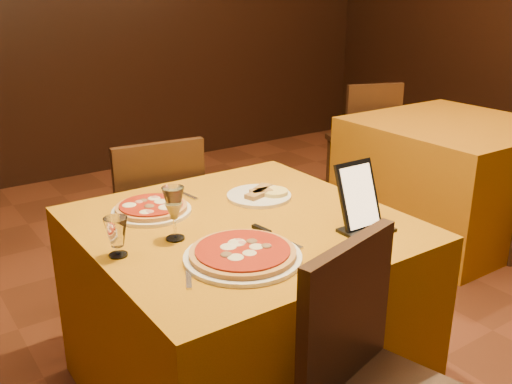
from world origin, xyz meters
TOP-DOWN VIEW (x-y plane):
  - wall_back at (0.00, 3.50)m, footprint 6.00×0.01m
  - main_table at (-0.47, 0.33)m, footprint 1.10×1.10m
  - side_table at (1.53, 0.91)m, footprint 1.10×1.10m
  - chair_main_far at (-0.47, 1.15)m, footprint 0.49×0.49m
  - chair_side_far at (1.53, 1.73)m, footprint 0.56×0.56m
  - pizza_near at (-0.64, 0.07)m, footprint 0.38×0.38m
  - pizza_far at (-0.71, 0.59)m, footprint 0.30×0.30m
  - cutlet_dish at (-0.28, 0.50)m, footprint 0.26×0.26m
  - wine_glass at (-0.74, 0.33)m, footprint 0.09×0.09m
  - water_glass at (-0.95, 0.32)m, footprint 0.06×0.06m
  - tablet at (-0.17, 0.05)m, footprint 0.16×0.10m
  - knife at (-0.46, 0.13)m, footprint 0.05×0.22m
  - fork_near at (-0.84, 0.06)m, footprint 0.08×0.14m
  - fork_far at (-0.51, 0.69)m, footprint 0.04×0.16m

SIDE VIEW (x-z plane):
  - main_table at x=-0.47m, z-range 0.00..0.75m
  - side_table at x=1.53m, z-range 0.00..0.75m
  - chair_main_far at x=-0.47m, z-range 0.00..0.91m
  - chair_side_far at x=1.53m, z-range 0.00..0.91m
  - knife at x=-0.46m, z-range 0.75..0.76m
  - fork_near at x=-0.84m, z-range 0.75..0.76m
  - fork_far at x=-0.51m, z-range 0.75..0.76m
  - cutlet_dish at x=-0.28m, z-range 0.75..0.78m
  - pizza_near at x=-0.64m, z-range 0.75..0.78m
  - pizza_far at x=-0.71m, z-range 0.75..0.78m
  - water_glass at x=-0.95m, z-range 0.75..0.88m
  - wine_glass at x=-0.74m, z-range 0.75..0.94m
  - tablet at x=-0.17m, z-range 0.75..0.99m
  - wall_back at x=0.00m, z-range 0.00..2.80m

